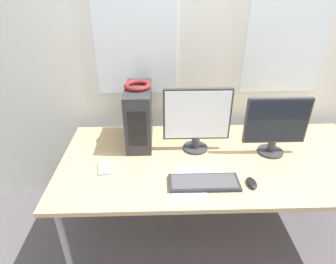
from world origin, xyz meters
name	(u,v)px	position (x,y,z in m)	size (l,w,h in m)	color
wall_back	(211,45)	(0.00, 1.06, 1.35)	(8.00, 0.07, 2.70)	silver
desk	(218,164)	(0.00, 0.46, 0.71)	(2.07, 0.93, 0.75)	tan
pc_tower	(139,116)	(-0.53, 0.71, 0.95)	(0.17, 0.40, 0.41)	#2D2D33
headphones	(137,85)	(-0.53, 0.71, 1.17)	(0.18, 0.18, 0.03)	maroon
monitor_main	(197,118)	(-0.14, 0.59, 0.99)	(0.45, 0.17, 0.44)	#333338
monitor_right_near	(276,125)	(0.37, 0.52, 0.96)	(0.41, 0.17, 0.40)	#333338
keyboard	(204,182)	(-0.13, 0.21, 0.76)	(0.41, 0.16, 0.02)	#28282D
mouse	(252,183)	(0.14, 0.19, 0.76)	(0.06, 0.10, 0.03)	black
cell_phone	(104,168)	(-0.74, 0.38, 0.76)	(0.10, 0.16, 0.01)	#99999E
paper_sheet_left	(190,182)	(-0.21, 0.22, 0.75)	(0.28, 0.34, 0.00)	white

